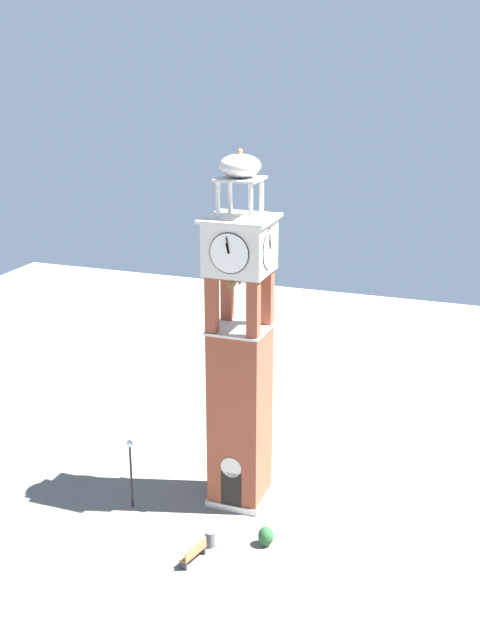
{
  "coord_description": "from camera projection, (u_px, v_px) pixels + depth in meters",
  "views": [
    {
      "loc": [
        12.33,
        -34.16,
        22.23
      ],
      "look_at": [
        0.0,
        0.0,
        10.07
      ],
      "focal_mm": 43.52,
      "sensor_mm": 36.0,
      "label": 1
    }
  ],
  "objects": [
    {
      "name": "park_bench",
      "position": [
        194.0,
        553.0,
        36.07
      ],
      "size": [
        0.81,
        1.66,
        0.95
      ],
      "color": "brown",
      "rests_on": "ground"
    },
    {
      "name": "clock_tower",
      "position": [
        240.0,
        365.0,
        39.06
      ],
      "size": [
        3.28,
        3.28,
        18.4
      ],
      "color": "brown",
      "rests_on": "ground"
    },
    {
      "name": "lamp_post",
      "position": [
        130.0,
        461.0,
        39.87
      ],
      "size": [
        0.36,
        0.36,
        3.87
      ],
      "color": "black",
      "rests_on": "ground"
    },
    {
      "name": "trash_bin",
      "position": [
        210.0,
        539.0,
        37.27
      ],
      "size": [
        0.52,
        0.52,
        0.8
      ],
      "primitive_type": "cylinder",
      "color": "#4C4C51",
      "rests_on": "ground"
    },
    {
      "name": "shrub_near_entry",
      "position": [
        266.0,
        536.0,
        37.32
      ],
      "size": [
        0.76,
        0.76,
        0.99
      ],
      "primitive_type": "ellipsoid",
      "color": "#234C28",
      "rests_on": "ground"
    },
    {
      "name": "ground",
      "position": [
        240.0,
        498.0,
        41.5
      ],
      "size": [
        80.0,
        80.0,
        0.0
      ],
      "primitive_type": "plane",
      "color": "gray"
    }
  ]
}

